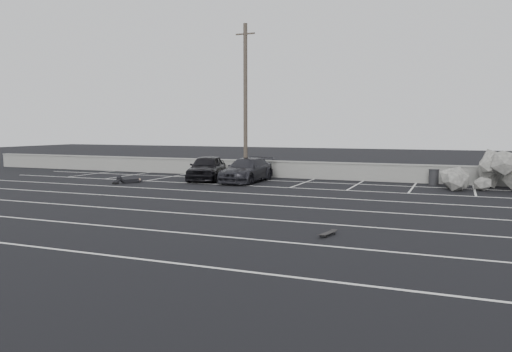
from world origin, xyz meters
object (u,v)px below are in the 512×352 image
at_px(utility_pole, 245,100).
at_px(skateboard, 328,233).
at_px(car_left, 207,168).
at_px(person, 132,179).
at_px(trash_bin, 434,177).
at_px(car_right, 247,170).

height_order(utility_pole, skateboard, utility_pole).
xyz_separation_m(car_left, skateboard, (10.53, -12.49, -0.69)).
relative_size(utility_pole, person, 4.01).
bearing_deg(trash_bin, car_left, -169.10).
bearing_deg(utility_pole, car_left, -121.05).
height_order(car_left, person, car_left).
bearing_deg(skateboard, trash_bin, 95.56).
bearing_deg(skateboard, car_right, 136.52).
relative_size(car_left, person, 1.86).
bearing_deg(car_left, person, -154.15).
bearing_deg(utility_pole, trash_bin, 0.00).
distance_m(car_left, skateboard, 16.35).
bearing_deg(person, car_left, 65.53).
bearing_deg(car_left, trash_bin, -3.94).
bearing_deg(car_right, utility_pole, 115.43).
height_order(car_right, trash_bin, car_right).
height_order(trash_bin, skateboard, trash_bin).
height_order(car_left, car_right, car_left).
xyz_separation_m(trash_bin, person, (-16.13, -5.33, -0.22)).
xyz_separation_m(utility_pole, trash_bin, (11.31, 0.00, -4.41)).
height_order(utility_pole, trash_bin, utility_pole).
distance_m(car_left, utility_pole, 5.01).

